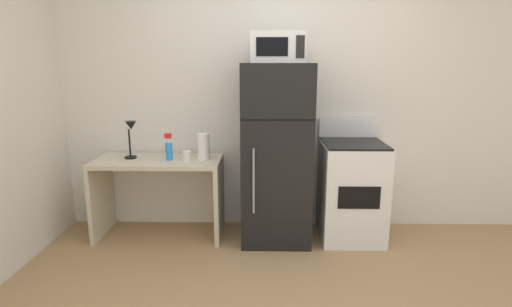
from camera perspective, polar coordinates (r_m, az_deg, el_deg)
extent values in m
cube|color=silver|center=(3.98, 3.79, 8.05)|extent=(5.00, 0.10, 2.60)
cube|color=beige|center=(3.85, -13.77, -1.06)|extent=(1.17, 0.56, 0.04)
cube|color=beige|center=(4.13, -21.15, -6.03)|extent=(0.04, 0.56, 0.71)
cube|color=beige|center=(3.85, -5.23, -6.55)|extent=(0.04, 0.56, 0.71)
cylinder|color=black|center=(3.95, -17.38, -0.51)|extent=(0.11, 0.11, 0.02)
cylinder|color=black|center=(3.92, -17.52, 1.47)|extent=(0.02, 0.02, 0.26)
cone|color=black|center=(3.86, -17.35, 3.84)|extent=(0.10, 0.10, 0.08)
cylinder|color=#2D8CEA|center=(3.77, -12.26, 0.28)|extent=(0.06, 0.06, 0.16)
cylinder|color=white|center=(3.75, -12.33, 1.81)|extent=(0.02, 0.02, 0.04)
cube|color=red|center=(3.73, -12.40, 2.45)|extent=(0.06, 0.03, 0.04)
cylinder|color=white|center=(3.73, -7.46, 0.98)|extent=(0.11, 0.11, 0.24)
cylinder|color=white|center=(3.70, -9.78, -0.36)|extent=(0.08, 0.08, 0.09)
cube|color=black|center=(3.67, 2.89, -0.06)|extent=(0.62, 0.63, 1.62)
cube|color=black|center=(3.29, 3.12, 4.78)|extent=(0.61, 0.00, 0.01)
cylinder|color=gray|center=(3.39, -0.34, -3.96)|extent=(0.02, 0.02, 0.57)
cube|color=silver|center=(3.56, 3.07, 14.82)|extent=(0.46, 0.34, 0.26)
cube|color=black|center=(3.38, 2.30, 14.93)|extent=(0.26, 0.01, 0.15)
cube|color=black|center=(3.40, 6.31, 14.86)|extent=(0.07, 0.01, 0.18)
cube|color=white|center=(3.87, 13.39, -5.30)|extent=(0.56, 0.60, 0.90)
cube|color=black|center=(3.75, 13.76, 1.40)|extent=(0.54, 0.58, 0.02)
cube|color=white|center=(4.00, 12.98, 3.60)|extent=(0.56, 0.04, 0.18)
cube|color=black|center=(3.57, 14.44, -6.11)|extent=(0.36, 0.01, 0.20)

